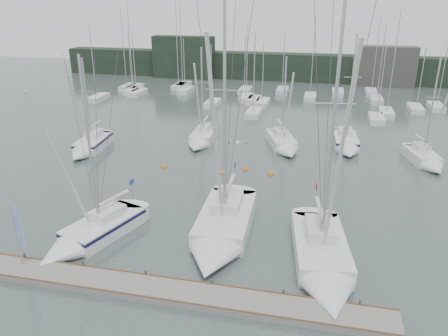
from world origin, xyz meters
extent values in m
plane|color=#404E4B|center=(0.00, 0.00, 0.00)|extent=(160.00, 160.00, 0.00)
cube|color=slate|center=(0.00, -5.00, 0.20)|extent=(24.00, 2.00, 0.40)
cube|color=black|center=(0.00, 62.00, 2.50)|extent=(90.00, 4.00, 5.00)
cube|color=black|center=(-20.00, 60.00, 4.00)|extent=(12.00, 3.00, 8.00)
cube|color=#413F3C|center=(18.00, 60.00, 3.50)|extent=(10.00, 3.00, 7.00)
cube|color=silver|center=(0.55, 49.82, 0.35)|extent=(1.80, 4.50, 0.90)
cylinder|color=#ABAEB4|center=(0.55, 49.32, 5.51)|extent=(0.12, 0.12, 9.42)
cube|color=silver|center=(-17.55, 49.49, 0.35)|extent=(1.80, 4.50, 0.90)
cylinder|color=#ABAEB4|center=(-17.55, 48.99, 7.52)|extent=(0.12, 0.12, 13.45)
cube|color=silver|center=(-2.98, 41.57, 0.35)|extent=(1.80, 4.50, 0.90)
cylinder|color=#ABAEB4|center=(-2.98, 41.07, 4.87)|extent=(0.12, 0.12, 8.14)
cube|color=silver|center=(-26.06, 46.67, 0.35)|extent=(1.80, 4.50, 0.90)
cylinder|color=#ABAEB4|center=(-26.06, 46.17, 7.11)|extent=(0.12, 0.12, 12.62)
cube|color=silver|center=(-8.70, 38.20, 0.35)|extent=(1.80, 4.50, 0.90)
cylinder|color=#ABAEB4|center=(-8.70, 37.70, 4.89)|extent=(0.12, 0.12, 8.17)
cube|color=silver|center=(-15.39, 46.38, 0.35)|extent=(1.80, 4.50, 0.90)
cylinder|color=#ABAEB4|center=(-15.39, 45.88, 4.83)|extent=(0.12, 0.12, 8.07)
cube|color=silver|center=(15.94, 38.09, 0.35)|extent=(1.80, 4.50, 0.90)
cylinder|color=#ABAEB4|center=(15.94, 37.59, 7.25)|extent=(0.12, 0.12, 12.90)
cube|color=silver|center=(9.67, 50.48, 0.35)|extent=(1.80, 4.50, 0.90)
cylinder|color=#ABAEB4|center=(9.67, 49.98, 5.92)|extent=(0.12, 0.12, 10.23)
cube|color=silver|center=(-24.77, 46.47, 0.35)|extent=(1.80, 4.50, 0.90)
cylinder|color=#ABAEB4|center=(-24.77, 45.97, 7.43)|extent=(0.12, 0.12, 13.26)
cube|color=silver|center=(14.33, 34.56, 0.35)|extent=(1.80, 4.50, 0.90)
cylinder|color=#ABAEB4|center=(14.33, 34.06, 5.37)|extent=(0.12, 0.12, 9.14)
cube|color=silver|center=(20.28, 41.48, 0.35)|extent=(1.80, 4.50, 0.90)
cylinder|color=#ABAEB4|center=(20.28, 40.98, 4.89)|extent=(0.12, 0.12, 8.18)
cube|color=silver|center=(15.35, 46.17, 0.35)|extent=(1.80, 4.50, 0.90)
cylinder|color=#ABAEB4|center=(15.35, 45.67, 6.36)|extent=(0.12, 0.12, 11.12)
cube|color=silver|center=(-17.19, 50.66, 0.35)|extent=(1.80, 4.50, 0.90)
cylinder|color=#ABAEB4|center=(-17.19, 50.16, 7.46)|extent=(0.12, 0.12, 13.32)
cube|color=silver|center=(-1.48, 40.28, 0.35)|extent=(1.80, 4.50, 0.90)
cylinder|color=#ABAEB4|center=(-1.48, 39.78, 4.95)|extent=(0.12, 0.12, 8.30)
cube|color=silver|center=(-5.61, 48.50, 0.35)|extent=(1.80, 4.50, 0.90)
cylinder|color=#ABAEB4|center=(-5.61, 48.00, 5.06)|extent=(0.12, 0.12, 8.52)
cube|color=silver|center=(-23.82, 44.00, 0.35)|extent=(1.80, 4.50, 0.90)
cylinder|color=#ABAEB4|center=(-23.82, 43.50, 5.57)|extent=(0.12, 0.12, 9.54)
cube|color=silver|center=(-22.57, 42.71, 0.35)|extent=(1.80, 4.50, 0.90)
cylinder|color=#ABAEB4|center=(-22.57, 42.21, 5.57)|extent=(0.12, 0.12, 9.54)
cube|color=silver|center=(5.33, 45.81, 0.35)|extent=(1.80, 4.50, 0.90)
cylinder|color=#ABAEB4|center=(5.33, 45.31, 6.67)|extent=(0.12, 0.12, 11.74)
cube|color=silver|center=(15.05, 51.66, 0.35)|extent=(1.80, 4.50, 0.90)
cylinder|color=#ABAEB4|center=(15.05, 51.16, 6.75)|extent=(0.12, 0.12, 11.90)
cube|color=silver|center=(-4.31, 42.97, 0.35)|extent=(1.80, 4.50, 0.90)
cylinder|color=#ABAEB4|center=(-4.31, 42.47, 6.29)|extent=(0.12, 0.12, 10.99)
cube|color=silver|center=(23.35, 43.23, 0.35)|extent=(1.80, 4.50, 0.90)
cylinder|color=#ABAEB4|center=(23.35, 42.73, 5.79)|extent=(0.12, 0.12, 9.97)
cube|color=silver|center=(-27.11, 37.87, 0.35)|extent=(1.80, 4.50, 0.90)
cylinder|color=#ABAEB4|center=(-27.11, 37.37, 6.07)|extent=(0.12, 0.12, 10.54)
cube|color=silver|center=(-1.77, 33.96, 0.35)|extent=(1.80, 4.50, 0.90)
cylinder|color=#ABAEB4|center=(-1.77, 33.46, 5.89)|extent=(0.12, 0.12, 10.19)
cube|color=silver|center=(-6.88, 0.33, 0.42)|extent=(4.36, 6.31, 1.39)
cone|color=silver|center=(-8.18, -3.57, 0.42)|extent=(3.33, 3.19, 2.69)
cube|color=silver|center=(-6.74, 0.77, 1.44)|extent=(2.13, 2.65, 0.65)
cylinder|color=#ABAEB4|center=(-7.01, -0.06, 6.70)|extent=(0.17, 0.17, 11.18)
cylinder|color=silver|center=(-6.52, 1.42, 2.27)|extent=(1.13, 2.75, 0.26)
cube|color=#110F39|center=(-6.88, 0.33, 0.88)|extent=(4.39, 6.34, 0.23)
cube|color=#1C439A|center=(-5.92, 3.24, 2.78)|extent=(0.18, 0.48, 0.33)
cube|color=silver|center=(1.19, 3.12, 0.49)|extent=(3.79, 7.54, 1.64)
cone|color=silver|center=(1.39, -2.17, 0.49)|extent=(3.63, 3.31, 3.50)
cube|color=silver|center=(1.16, 3.67, 1.70)|extent=(2.04, 3.04, 0.77)
cylinder|color=#ABAEB4|center=(1.21, 2.59, 8.56)|extent=(0.20, 0.20, 14.49)
cylinder|color=silver|center=(1.13, 4.60, 2.68)|extent=(0.45, 3.63, 0.31)
cube|color=#1C439A|center=(1.03, 7.04, 3.28)|extent=(0.04, 0.59, 0.39)
cube|color=silver|center=(7.83, 0.83, 0.48)|extent=(4.13, 7.39, 1.59)
cone|color=silver|center=(8.52, -4.13, 0.48)|extent=(3.57, 3.42, 3.18)
cube|color=silver|center=(7.75, 1.36, 1.64)|extent=(2.12, 3.02, 0.74)
cylinder|color=#ABAEB4|center=(7.90, 0.34, 8.57)|extent=(0.19, 0.19, 14.60)
cylinder|color=silver|center=(7.63, 2.22, 2.60)|extent=(0.77, 3.43, 0.30)
cube|color=maroon|center=(7.31, 4.52, 3.18)|extent=(0.10, 0.57, 0.38)
cube|color=silver|center=(-16.56, 16.79, 0.44)|extent=(2.89, 5.51, 1.45)
cone|color=silver|center=(-16.22, 13.01, 0.44)|extent=(2.61, 2.49, 2.42)
cube|color=silver|center=(-16.61, 17.27, 1.50)|extent=(1.52, 2.24, 0.68)
cylinder|color=#ABAEB4|center=(-16.53, 16.41, 5.42)|extent=(0.17, 0.17, 8.52)
cylinder|color=silver|center=(-16.66, 17.85, 2.37)|extent=(0.50, 2.61, 0.27)
cube|color=#110F39|center=(-16.56, 16.79, 0.92)|extent=(2.91, 5.54, 0.24)
cube|color=silver|center=(-5.60, 21.91, 0.42)|extent=(2.55, 5.18, 1.39)
cone|color=silver|center=(-5.43, 18.29, 0.42)|extent=(2.41, 2.28, 2.31)
cube|color=silver|center=(-5.62, 22.37, 1.43)|extent=(1.37, 2.09, 0.65)
cylinder|color=#ABAEB4|center=(-5.58, 21.55, 5.76)|extent=(0.17, 0.17, 9.31)
cylinder|color=silver|center=(-5.65, 22.92, 2.27)|extent=(0.38, 2.49, 0.26)
cube|color=silver|center=(3.22, 21.91, 0.44)|extent=(3.83, 5.54, 1.47)
cone|color=silver|center=(4.37, 18.49, 0.44)|extent=(2.91, 2.80, 2.34)
cube|color=silver|center=(3.07, 22.37, 1.51)|extent=(1.87, 2.33, 0.68)
cylinder|color=#ABAEB4|center=(3.34, 21.57, 5.44)|extent=(0.18, 0.18, 8.54)
cylinder|color=silver|center=(2.90, 22.87, 2.39)|extent=(1.05, 2.43, 0.27)
cube|color=silver|center=(10.06, 23.72, 0.42)|extent=(2.80, 5.45, 1.42)
cone|color=silver|center=(10.32, 19.94, 0.42)|extent=(2.60, 2.43, 2.45)
cube|color=silver|center=(10.03, 24.19, 1.46)|extent=(1.49, 2.21, 0.66)
cylinder|color=#ABAEB4|center=(10.09, 23.35, 6.50)|extent=(0.17, 0.17, 10.73)
cylinder|color=silver|center=(9.99, 24.78, 2.31)|extent=(0.44, 2.60, 0.26)
cube|color=#110F39|center=(10.06, 23.72, 0.90)|extent=(2.82, 5.48, 0.24)
cube|color=silver|center=(17.32, 20.26, 0.40)|extent=(3.21, 4.83, 1.34)
cone|color=silver|center=(18.06, 17.18, 0.40)|extent=(2.62, 2.37, 2.24)
cube|color=silver|center=(17.22, 20.69, 1.39)|extent=(1.61, 2.01, 0.63)
cylinder|color=#ABAEB4|center=(17.40, 19.95, 5.65)|extent=(0.16, 0.16, 9.16)
cylinder|color=silver|center=(17.12, 21.12, 2.19)|extent=(0.75, 2.16, 0.25)
sphere|color=#CF6712|center=(-1.32, 12.89, 0.00)|extent=(0.55, 0.55, 0.55)
sphere|color=#CF6712|center=(3.10, 13.63, 0.00)|extent=(0.66, 0.66, 0.66)
sphere|color=#CF6712|center=(-7.17, 13.12, 0.00)|extent=(0.62, 0.62, 0.62)
cylinder|color=#ABAEB4|center=(-9.62, -4.77, 2.42)|extent=(0.08, 0.08, 4.04)
cube|color=blue|center=(-9.32, -4.84, 3.00)|extent=(0.53, 0.16, 2.69)
ellipsoid|color=white|center=(1.96, 3.26, 6.40)|extent=(0.37, 0.54, 0.22)
cube|color=gray|center=(1.65, 3.18, 6.42)|extent=(0.52, 0.29, 0.12)
cube|color=gray|center=(2.26, 3.35, 6.42)|extent=(0.52, 0.29, 0.12)
sphere|color=#CF6712|center=(0.58, 14.20, 0.00)|extent=(0.53, 0.53, 0.53)
camera|label=1|loc=(7.15, -23.78, 15.59)|focal=35.00mm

